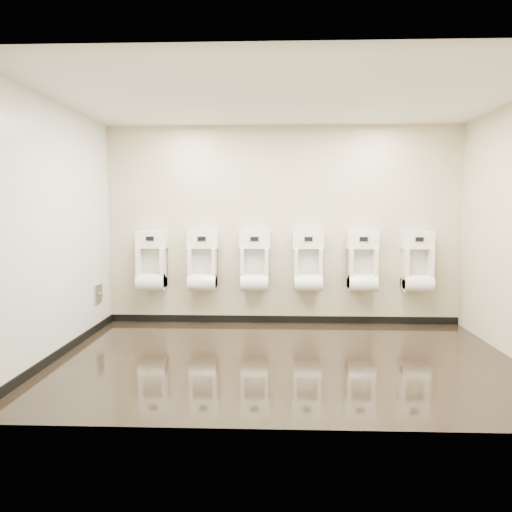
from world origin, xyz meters
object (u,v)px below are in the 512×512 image
(access_panel, at_px, (98,294))
(urinal_3, at_px, (308,266))
(urinal_5, at_px, (417,266))
(urinal_1, at_px, (203,265))
(urinal_0, at_px, (152,265))
(urinal_4, at_px, (362,266))
(urinal_2, at_px, (255,265))

(access_panel, relative_size, urinal_3, 0.30)
(urinal_5, bearing_deg, urinal_1, 180.00)
(urinal_0, distance_m, urinal_1, 0.73)
(access_panel, height_order, urinal_5, urinal_5)
(access_panel, xyz_separation_m, urinal_4, (3.59, 0.40, 0.35))
(urinal_2, xyz_separation_m, urinal_4, (1.50, 0.00, 0.00))
(urinal_1, bearing_deg, access_panel, -163.44)
(urinal_0, xyz_separation_m, urinal_5, (3.72, 0.00, 0.00))
(access_panel, height_order, urinal_3, urinal_3)
(urinal_2, xyz_separation_m, urinal_5, (2.26, 0.00, 0.00))
(urinal_1, xyz_separation_m, urinal_2, (0.73, 0.00, 0.00))
(access_panel, distance_m, urinal_5, 4.38)
(urinal_0, xyz_separation_m, urinal_2, (1.46, 0.00, 0.00))
(access_panel, relative_size, urinal_2, 0.30)
(access_panel, xyz_separation_m, urinal_1, (1.36, 0.40, 0.35))
(access_panel, relative_size, urinal_1, 0.30)
(access_panel, bearing_deg, urinal_0, 32.63)
(urinal_2, height_order, urinal_4, same)
(access_panel, height_order, urinal_0, urinal_0)
(urinal_4, bearing_deg, urinal_0, 180.00)
(urinal_5, bearing_deg, urinal_2, 180.00)
(urinal_0, distance_m, urinal_4, 2.96)
(urinal_4, bearing_deg, urinal_5, 0.00)
(urinal_4, relative_size, urinal_5, 1.00)
(urinal_1, height_order, urinal_4, same)
(urinal_0, bearing_deg, urinal_2, 0.00)
(urinal_2, bearing_deg, urinal_3, 0.00)
(urinal_0, relative_size, urinal_2, 1.00)
(urinal_4, height_order, urinal_5, same)
(urinal_1, bearing_deg, urinal_4, 0.00)
(urinal_0, height_order, urinal_2, same)
(urinal_2, bearing_deg, urinal_5, 0.00)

